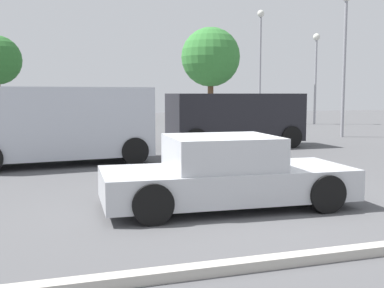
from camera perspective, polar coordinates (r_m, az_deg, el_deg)
name	(u,v)px	position (r m, az deg, el deg)	size (l,w,h in m)	color
ground_plane	(232,208)	(8.32, 4.78, -7.64)	(80.00, 80.00, 0.00)	#515154
sedan_foreground	(225,174)	(8.26, 4.05, -3.68)	(4.40, 2.02, 1.25)	#B7BABF
dog	(195,166)	(11.23, 0.34, -2.61)	(0.64, 0.47, 0.45)	white
van_white	(59,123)	(13.70, -15.75, 2.47)	(5.15, 2.61, 2.14)	#B2B7C1
suv_dark	(235,118)	(17.53, 5.22, 3.16)	(4.83, 2.09, 1.97)	black
parking_curb	(321,256)	(5.95, 15.29, -12.87)	(7.18, 0.20, 0.12)	#B7B2A8
light_post_near	(260,49)	(31.19, 8.23, 11.30)	(0.44, 0.44, 7.25)	gray
light_post_mid	(345,39)	(22.72, 17.95, 11.92)	(0.44, 0.44, 6.48)	gray
light_post_far	(316,62)	(31.64, 14.69, 9.52)	(0.44, 0.44, 5.76)	gray
tree_back_right	(211,57)	(35.09, 2.26, 10.39)	(4.29, 4.29, 6.76)	brown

